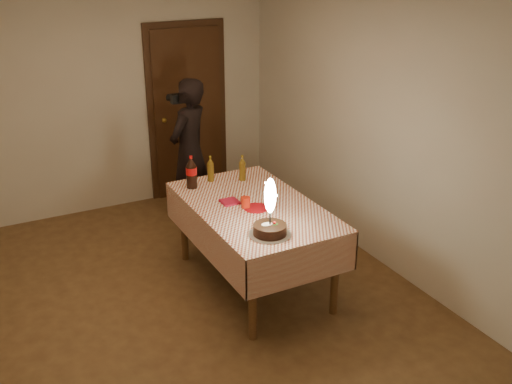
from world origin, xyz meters
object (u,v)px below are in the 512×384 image
(dining_table, at_px, (253,216))
(amber_bottle_left, at_px, (211,169))
(birthday_cake, at_px, (270,221))
(photographer, at_px, (189,150))
(cola_bottle, at_px, (191,172))
(amber_bottle_right, at_px, (242,169))
(red_cup, at_px, (246,202))
(clear_cup, at_px, (272,196))
(red_plate, at_px, (256,208))

(dining_table, bearing_deg, amber_bottle_left, 98.23)
(birthday_cake, distance_m, photographer, 2.24)
(dining_table, bearing_deg, birthday_cake, -104.65)
(dining_table, xyz_separation_m, cola_bottle, (-0.33, 0.63, 0.26))
(dining_table, bearing_deg, amber_bottle_right, 72.71)
(red_cup, bearing_deg, birthday_cake, -96.49)
(dining_table, relative_size, birthday_cake, 3.57)
(dining_table, relative_size, clear_cup, 19.11)
(cola_bottle, bearing_deg, red_plate, -65.77)
(red_plate, relative_size, photographer, 0.14)
(amber_bottle_left, bearing_deg, cola_bottle, -161.53)
(red_plate, distance_m, red_cup, 0.11)
(red_plate, distance_m, photographer, 1.73)
(clear_cup, bearing_deg, amber_bottle_right, 91.44)
(amber_bottle_left, bearing_deg, birthday_cake, -92.18)
(red_plate, xyz_separation_m, amber_bottle_left, (-0.09, 0.78, 0.11))
(amber_bottle_left, height_order, amber_bottle_right, same)
(amber_bottle_right, height_order, photographer, photographer)
(cola_bottle, distance_m, amber_bottle_left, 0.24)
(birthday_cake, distance_m, cola_bottle, 1.22)
(birthday_cake, xyz_separation_m, amber_bottle_left, (0.05, 1.28, -0.00))
(amber_bottle_left, relative_size, amber_bottle_right, 1.00)
(birthday_cake, height_order, red_plate, birthday_cake)
(clear_cup, height_order, amber_bottle_right, amber_bottle_right)
(clear_cup, bearing_deg, cola_bottle, 130.64)
(birthday_cake, bearing_deg, amber_bottle_left, 87.82)
(red_plate, height_order, red_cup, red_cup)
(red_plate, relative_size, clear_cup, 2.44)
(dining_table, height_order, birthday_cake, birthday_cake)
(red_cup, height_order, amber_bottle_right, amber_bottle_right)
(birthday_cake, height_order, photographer, photographer)
(birthday_cake, bearing_deg, cola_bottle, 98.47)
(red_cup, xyz_separation_m, clear_cup, (0.28, 0.04, -0.01))
(amber_bottle_right, bearing_deg, red_plate, -106.22)
(clear_cup, bearing_deg, red_plate, -154.92)
(red_plate, xyz_separation_m, cola_bottle, (-0.32, 0.71, 0.15))
(red_plate, xyz_separation_m, clear_cup, (0.21, 0.10, 0.04))
(amber_bottle_right, bearing_deg, cola_bottle, 174.66)
(birthday_cake, bearing_deg, red_plate, 74.32)
(red_cup, xyz_separation_m, photographer, (0.14, 1.67, -0.05))
(amber_bottle_left, bearing_deg, amber_bottle_right, -23.69)
(amber_bottle_left, bearing_deg, red_cup, -88.88)
(birthday_cake, distance_m, red_cup, 0.56)
(clear_cup, relative_size, amber_bottle_left, 0.35)
(clear_cup, height_order, photographer, photographer)
(red_plate, bearing_deg, amber_bottle_left, 96.58)
(amber_bottle_right, bearing_deg, amber_bottle_left, 156.31)
(red_cup, xyz_separation_m, cola_bottle, (-0.24, 0.65, 0.10))
(birthday_cake, relative_size, amber_bottle_left, 1.89)
(red_plate, xyz_separation_m, photographer, (0.06, 1.73, 0.00))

